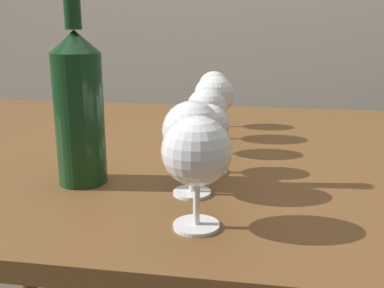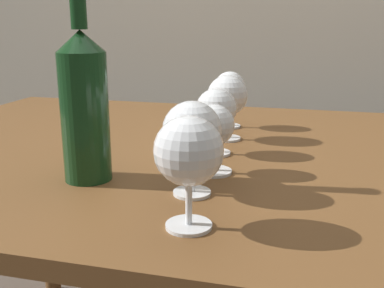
% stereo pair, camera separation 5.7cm
% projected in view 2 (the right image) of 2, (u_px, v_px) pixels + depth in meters
% --- Properties ---
extents(dining_table, '(1.60, 0.99, 0.74)m').
position_uv_depth(dining_table, '(230.00, 183.00, 0.97)').
color(dining_table, brown).
rests_on(dining_table, ground_plane).
extents(wine_glass_port, '(0.09, 0.09, 0.15)m').
position_uv_depth(wine_glass_port, '(189.00, 154.00, 0.57)').
color(wine_glass_port, white).
rests_on(wine_glass_port, dining_table).
extents(wine_glass_amber, '(0.09, 0.09, 0.15)m').
position_uv_depth(wine_glass_amber, '(192.00, 132.00, 0.69)').
color(wine_glass_amber, white).
rests_on(wine_glass_amber, dining_table).
extents(wine_glass_rose, '(0.07, 0.07, 0.12)m').
position_uv_depth(wine_glass_rose, '(214.00, 127.00, 0.79)').
color(wine_glass_rose, white).
rests_on(wine_glass_rose, dining_table).
extents(wine_glass_chardonnay, '(0.08, 0.08, 0.13)m').
position_uv_depth(wine_glass_chardonnay, '(216.00, 110.00, 0.90)').
color(wine_glass_chardonnay, white).
rests_on(wine_glass_chardonnay, dining_table).
extents(wine_glass_merlot, '(0.09, 0.09, 0.15)m').
position_uv_depth(wine_glass_merlot, '(227.00, 96.00, 1.01)').
color(wine_glass_merlot, white).
rests_on(wine_glass_merlot, dining_table).
extents(wine_glass_white, '(0.08, 0.08, 0.14)m').
position_uv_depth(wine_glass_white, '(230.00, 89.00, 1.13)').
color(wine_glass_white, white).
rests_on(wine_glass_white, dining_table).
extents(wine_bottle, '(0.08, 0.08, 0.34)m').
position_uv_depth(wine_bottle, '(84.00, 103.00, 0.75)').
color(wine_bottle, '#143819').
rests_on(wine_bottle, dining_table).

